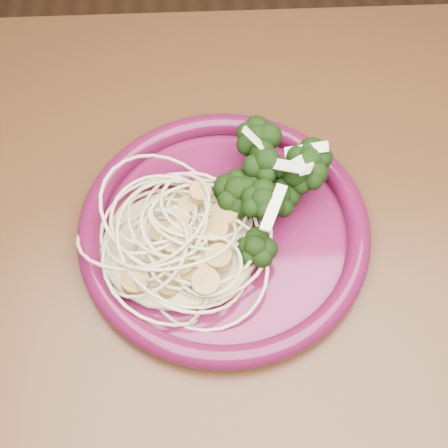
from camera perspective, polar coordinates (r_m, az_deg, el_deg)
name	(u,v)px	position (r m, az deg, el deg)	size (l,w,h in m)	color
dining_table	(194,338)	(0.68, -2.77, -10.41)	(1.20, 0.80, 0.75)	#472814
dinner_plate	(224,229)	(0.61, 0.00, -0.46)	(0.38, 0.38, 0.02)	#530E2D
spaghetti_pile	(179,242)	(0.59, -4.16, -1.64)	(0.15, 0.13, 0.03)	#C7C18A
scallop_cluster	(176,220)	(0.56, -4.41, 0.35)	(0.13, 0.13, 0.04)	tan
broccoli_pile	(278,194)	(0.61, 4.93, 2.76)	(0.09, 0.15, 0.05)	black
onion_garnish	(280,174)	(0.58, 5.16, 4.54)	(0.06, 0.10, 0.05)	white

